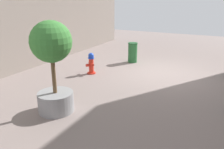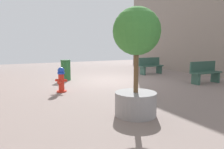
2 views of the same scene
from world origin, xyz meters
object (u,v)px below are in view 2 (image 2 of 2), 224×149
(planter_tree, at_px, (136,53))
(trash_bin, at_px, (66,70))
(fire_hydrant, at_px, (61,80))
(bench_far, at_px, (205,72))
(bench_near, at_px, (150,66))

(planter_tree, relative_size, trash_bin, 2.60)
(trash_bin, bearing_deg, fire_hydrant, 71.27)
(planter_tree, bearing_deg, bench_far, -156.68)
(bench_near, relative_size, trash_bin, 1.56)
(fire_hydrant, bearing_deg, planter_tree, 105.68)
(bench_far, bearing_deg, bench_near, -85.66)
(fire_hydrant, height_order, trash_bin, trash_bin)
(fire_hydrant, xyz_separation_m, planter_tree, (-0.93, 3.33, 1.03))
(bench_near, distance_m, trash_bin, 4.92)
(planter_tree, height_order, trash_bin, planter_tree)
(bench_near, bearing_deg, planter_tree, 49.66)
(bench_far, relative_size, planter_tree, 0.61)
(bench_near, bearing_deg, bench_far, 94.34)
(bench_near, height_order, trash_bin, trash_bin)
(bench_near, xyz_separation_m, trash_bin, (4.92, -0.12, -0.00))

